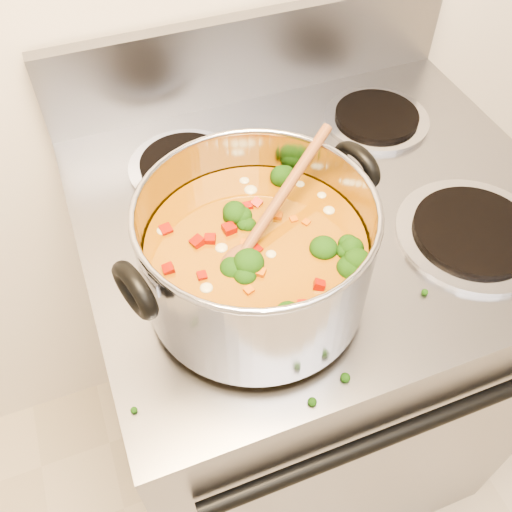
% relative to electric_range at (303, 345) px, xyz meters
% --- Properties ---
extents(electric_range, '(0.77, 0.69, 1.08)m').
position_rel_electric_range_xyz_m(electric_range, '(0.00, 0.00, 0.00)').
color(electric_range, gray).
rests_on(electric_range, ground).
extents(stockpot, '(0.36, 0.29, 0.18)m').
position_rel_electric_range_xyz_m(stockpot, '(-0.17, -0.14, 0.54)').
color(stockpot, '#A2A2AA').
rests_on(stockpot, electric_range).
extents(wooden_spoon, '(0.21, 0.16, 0.10)m').
position_rel_electric_range_xyz_m(wooden_spoon, '(-0.16, -0.14, 0.59)').
color(wooden_spoon, brown).
rests_on(wooden_spoon, stockpot).
extents(cooktop_crumbs, '(0.39, 0.36, 0.01)m').
position_rel_electric_range_xyz_m(cooktop_crumbs, '(-0.24, -0.11, 0.46)').
color(cooktop_crumbs, black).
rests_on(cooktop_crumbs, electric_range).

